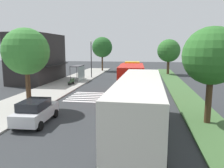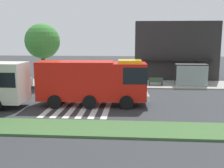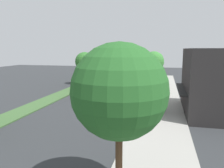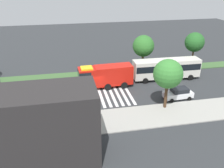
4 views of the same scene
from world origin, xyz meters
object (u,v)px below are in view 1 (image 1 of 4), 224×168
object	(u,v)px
fire_truck	(132,78)
sidewalk_tree_east	(102,47)
parked_car_mid	(36,111)
transit_bus	(139,103)
street_lamp	(91,56)
median_tree_center	(169,51)
sidewalk_tree_west	(26,52)
bus_stop_shelter	(79,70)
bench_near_shelter	(72,82)
median_tree_west	(212,56)

from	to	relation	value
fire_truck	sidewalk_tree_east	size ratio (longest dim) A/B	1.17
parked_car_mid	sidewalk_tree_east	bearing A→B (deg)	0.90
transit_bus	street_lamp	size ratio (longest dim) A/B	1.82
transit_bus	sidewalk_tree_east	xyz separation A→B (m)	(37.35, 9.77, 3.40)
parked_car_mid	median_tree_center	xyz separation A→B (m)	(31.46, -12.39, 3.94)
transit_bus	street_lamp	distance (m)	26.98
sidewalk_tree_west	sidewalk_tree_east	size ratio (longest dim) A/B	0.90
parked_car_mid	sidewalk_tree_west	world-z (taller)	sidewalk_tree_west
bus_stop_shelter	median_tree_center	xyz separation A→B (m)	(11.48, -15.20, 2.96)
parked_car_mid	median_tree_center	size ratio (longest dim) A/B	0.63
transit_bus	street_lamp	bearing A→B (deg)	-158.44
sidewalk_tree_east	transit_bus	bearing A→B (deg)	-165.34
transit_bus	street_lamp	world-z (taller)	street_lamp
transit_bus	bench_near_shelter	world-z (taller)	transit_bus
median_tree_center	sidewalk_tree_west	bearing A→B (deg)	152.83
sidewalk_tree_west	sidewalk_tree_east	xyz separation A→B (m)	(33.15, 0.00, 0.40)
fire_truck	median_tree_center	xyz separation A→B (m)	(21.19, -6.06, 2.75)
bus_stop_shelter	median_tree_west	bearing A→B (deg)	-140.34
sidewalk_tree_east	parked_car_mid	bearing A→B (deg)	-176.52
fire_truck	parked_car_mid	world-z (taller)	fire_truck
bus_stop_shelter	median_tree_west	distance (m)	24.01
bench_near_shelter	median_tree_center	distance (m)	22.09
bench_near_shelter	sidewalk_tree_east	distance (m)	20.80
street_lamp	sidewalk_tree_east	distance (m)	12.22
transit_bus	street_lamp	xyz separation A→B (m)	(25.23, 9.37, 1.84)
median_tree_west	bus_stop_shelter	bearing A→B (deg)	39.66
bus_stop_shelter	transit_bus	bearing A→B (deg)	-153.88
bench_near_shelter	sidewalk_tree_east	xyz separation A→B (m)	(20.19, -0.58, 4.96)
bench_near_shelter	street_lamp	world-z (taller)	street_lamp
bus_stop_shelter	street_lamp	bearing A→B (deg)	-13.82
parked_car_mid	street_lamp	bearing A→B (deg)	1.71
transit_bus	sidewalk_tree_west	world-z (taller)	sidewalk_tree_west
bus_stop_shelter	median_tree_west	size ratio (longest dim) A/B	0.51
sidewalk_tree_west	sidewalk_tree_east	bearing A→B (deg)	0.00
street_lamp	median_tree_center	distance (m)	16.03
median_tree_west	sidewalk_tree_west	bearing A→B (deg)	84.62
bench_near_shelter	fire_truck	bearing A→B (deg)	-122.06
sidewalk_tree_east	median_tree_west	distance (m)	37.49
bench_near_shelter	sidewalk_tree_west	world-z (taller)	sidewalk_tree_west
street_lamp	sidewalk_tree_west	bearing A→B (deg)	178.91
sidewalk_tree_west	bench_near_shelter	bearing A→B (deg)	2.58
street_lamp	median_tree_west	xyz separation A→B (m)	(-22.41, -14.20, 0.93)
street_lamp	sidewalk_tree_west	size ratio (longest dim) A/B	0.94
parked_car_mid	transit_bus	bearing A→B (deg)	-101.38
parked_car_mid	bench_near_shelter	xyz separation A→B (m)	(15.99, 2.79, -0.31)
median_tree_center	bench_near_shelter	bearing A→B (deg)	135.55
sidewalk_tree_east	median_tree_center	distance (m)	15.36
bus_stop_shelter	sidewalk_tree_west	bearing A→B (deg)	-177.97
fire_truck	sidewalk_tree_west	bearing A→B (deg)	128.05
fire_truck	bus_stop_shelter	distance (m)	13.34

